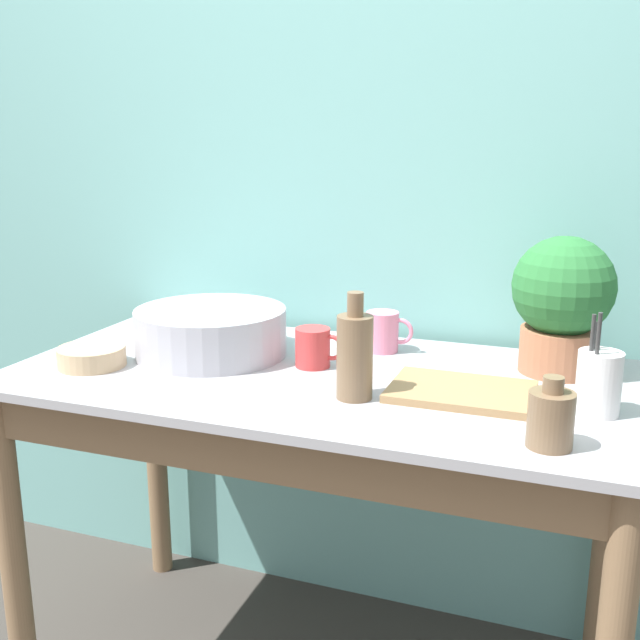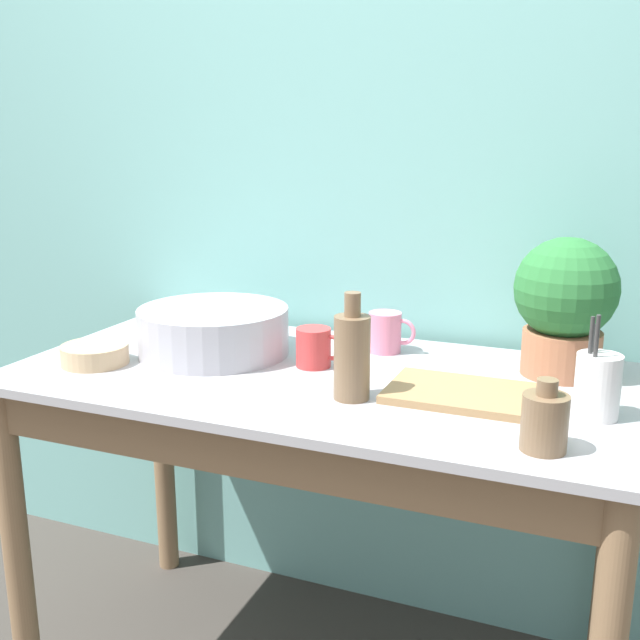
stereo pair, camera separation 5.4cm
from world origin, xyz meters
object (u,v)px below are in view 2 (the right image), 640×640
Objects in this scene: bowl_wash_large at (214,331)px; mug_pink at (386,332)px; bottle_tall at (352,355)px; potted_plant at (565,302)px; bottle_short at (545,421)px; utensil_cup at (597,385)px; mug_red at (315,347)px; tray_board at (460,393)px; bowl_small_tan at (95,354)px.

mug_pink is at bearing 24.05° from bowl_wash_large.
bottle_tall is at bearing -84.16° from mug_pink.
potted_plant is at bearing 40.35° from bottle_tall.
bottle_short is at bearing -88.63° from potted_plant.
potted_plant is 0.49m from bottle_tall.
bottle_short is 0.20m from utensil_cup.
mug_red is 0.36m from tray_board.
bottle_short is 1.01m from bowl_small_tan.
potted_plant is 0.42m from mug_pink.
bottle_tall is (0.41, -0.17, 0.03)m from bowl_wash_large.
tray_board is (-0.26, 0.01, -0.05)m from utensil_cup.
tray_board is (0.35, -0.08, -0.04)m from mug_red.
mug_red is at bearing 19.73° from bowl_small_tan.
potted_plant is 1.40× the size of bottle_tall.
bottle_tall is 1.86× the size of mug_pink.
mug_red is 0.40× the size of tray_board.
utensil_cup is (0.07, 0.19, 0.01)m from bottle_short.
bottle_short is at bearing -111.04° from utensil_cup.
bottle_short is (0.79, -0.28, -0.00)m from bowl_wash_large.
bottle_short is (0.38, -0.11, -0.04)m from bottle_tall.
utensil_cup is at bearing -28.34° from mug_pink.
bottle_short is at bearing -48.09° from tray_board.
utensil_cup is (1.07, 0.08, 0.04)m from bowl_small_tan.
bottle_tall is 0.23m from mug_red.
bottle_short is 1.07× the size of mug_pink.
potted_plant is at bearing -3.33° from mug_pink.
mug_pink is at bearing 30.27° from bowl_small_tan.
utensil_cup is (0.49, -0.26, 0.01)m from mug_pink.
bottle_tall reaches higher than mug_pink.
bottle_tall is 1.07× the size of utensil_cup.
mug_red is (-0.52, -0.15, -0.12)m from potted_plant.
tray_board is at bearing -7.65° from bowl_wash_large.
mug_pink is 0.76× the size of bowl_small_tan.
bottle_tall reaches higher than utensil_cup.
bottle_short is 0.81× the size of bowl_small_tan.
potted_plant is 2.44× the size of bottle_short.
mug_pink is 0.68m from bowl_small_tan.
bowl_small_tan is (-0.62, -0.00, -0.07)m from bottle_tall.
bottle_tall is 0.76× the size of tray_board.
potted_plant reaches higher than bowl_small_tan.
mug_pink is at bearing 132.48° from bottle_short.
bowl_wash_large is 0.87m from utensil_cup.
bowl_small_tan is 0.82m from tray_board.
potted_plant reaches higher than bottle_tall.
potted_plant reaches higher than bottle_short.
potted_plant is 1.05m from bowl_small_tan.
mug_red is 0.61m from utensil_cup.
bottle_tall reaches higher than bottle_short.
bottle_tall is 1.89× the size of mug_red.
bowl_small_tan is at bearing 173.74° from bottle_short.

